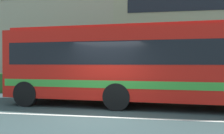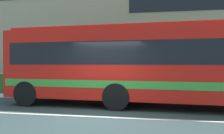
{
  "view_description": "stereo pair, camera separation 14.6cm",
  "coord_description": "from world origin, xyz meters",
  "views": [
    {
      "loc": [
        1.81,
        -7.84,
        1.73
      ],
      "look_at": [
        0.02,
        2.26,
        1.57
      ],
      "focal_mm": 40.3,
      "sensor_mm": 36.0,
      "label": 1
    },
    {
      "loc": [
        1.96,
        -7.81,
        1.73
      ],
      "look_at": [
        0.02,
        2.26,
        1.57
      ],
      "focal_mm": 40.3,
      "sensor_mm": 36.0,
      "label": 2
    }
  ],
  "objects": [
    {
      "name": "ground_plane",
      "position": [
        0.0,
        0.0,
        0.0
      ],
      "size": [
        160.0,
        160.0,
        0.0
      ],
      "primitive_type": "plane",
      "color": "#344646"
    },
    {
      "name": "lane_centre_line",
      "position": [
        0.0,
        0.0,
        0.0
      ],
      "size": [
        60.0,
        0.16,
        0.01
      ],
      "primitive_type": "cube",
      "color": "silver",
      "rests_on": "ground_plane"
    },
    {
      "name": "hedge_row_far",
      "position": [
        -2.38,
        5.83,
        0.55
      ],
      "size": [
        19.13,
        1.1,
        1.11
      ],
      "primitive_type": "cube",
      "color": "#285B26",
      "rests_on": "ground_plane"
    },
    {
      "name": "apartment_block_left",
      "position": [
        -12.6,
        14.09,
        6.9
      ],
      "size": [
        22.7,
        8.36,
        13.8
      ],
      "color": "tan",
      "rests_on": "ground_plane"
    },
    {
      "name": "transit_bus",
      "position": [
        1.12,
        2.26,
        1.74
      ],
      "size": [
        10.88,
        3.22,
        3.16
      ],
      "color": "red",
      "rests_on": "ground_plane"
    }
  ]
}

